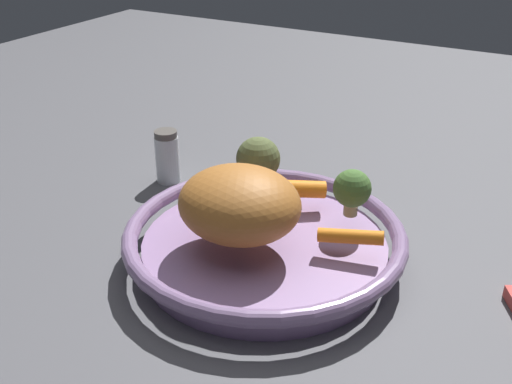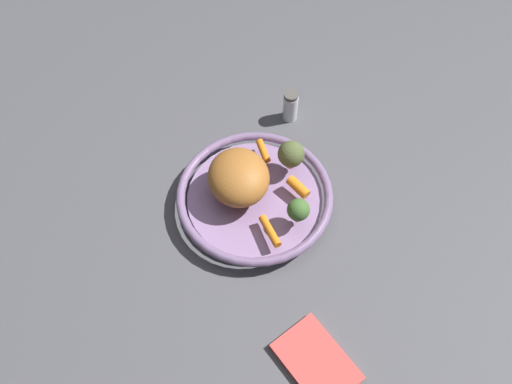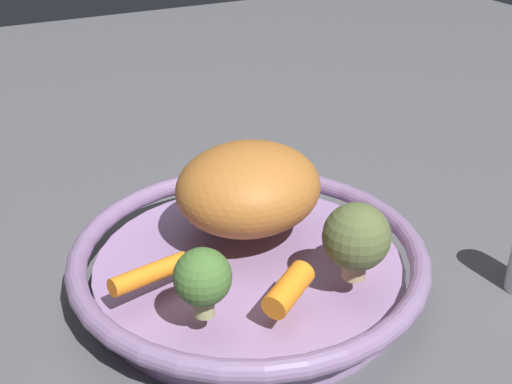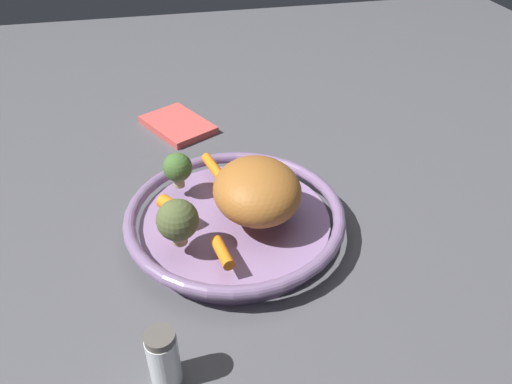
% 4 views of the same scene
% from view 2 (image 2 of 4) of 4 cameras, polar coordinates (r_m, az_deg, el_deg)
% --- Properties ---
extents(ground_plane, '(2.18, 2.18, 0.00)m').
position_cam_2_polar(ground_plane, '(1.05, -0.14, -1.33)').
color(ground_plane, '#4C4C51').
extents(serving_bowl, '(0.32, 0.32, 0.05)m').
position_cam_2_polar(serving_bowl, '(1.03, -0.15, -0.63)').
color(serving_bowl, '#8E709E').
rests_on(serving_bowl, ground_plane).
extents(roast_chicken_piece, '(0.14, 0.13, 0.08)m').
position_cam_2_polar(roast_chicken_piece, '(0.98, -1.99, 1.71)').
color(roast_chicken_piece, '#A66429').
rests_on(roast_chicken_piece, serving_bowl).
extents(baby_carrot_near_rim, '(0.07, 0.03, 0.02)m').
position_cam_2_polar(baby_carrot_near_rim, '(0.96, 1.59, -4.45)').
color(baby_carrot_near_rim, orange).
rests_on(baby_carrot_near_rim, serving_bowl).
extents(baby_carrot_center, '(0.06, 0.02, 0.02)m').
position_cam_2_polar(baby_carrot_center, '(1.06, 0.82, 4.70)').
color(baby_carrot_center, orange).
rests_on(baby_carrot_center, serving_bowl).
extents(baby_carrot_back, '(0.05, 0.05, 0.02)m').
position_cam_2_polar(baby_carrot_back, '(1.01, 4.81, 0.56)').
color(baby_carrot_back, orange).
rests_on(baby_carrot_back, serving_bowl).
extents(broccoli_floret_mid, '(0.06, 0.06, 0.07)m').
position_cam_2_polar(broccoli_floret_mid, '(1.02, 4.01, 4.30)').
color(broccoli_floret_mid, tan).
rests_on(broccoli_floret_mid, serving_bowl).
extents(broccoli_floret_small, '(0.04, 0.04, 0.06)m').
position_cam_2_polar(broccoli_floret_small, '(0.95, 4.84, -2.06)').
color(broccoli_floret_small, tan).
rests_on(broccoli_floret_small, serving_bowl).
extents(salt_shaker, '(0.03, 0.03, 0.08)m').
position_cam_2_polar(salt_shaker, '(1.16, 3.93, 9.72)').
color(salt_shaker, silver).
rests_on(salt_shaker, ground_plane).
extents(dish_towel, '(0.17, 0.15, 0.01)m').
position_cam_2_polar(dish_towel, '(0.93, 6.88, -18.65)').
color(dish_towel, '#D14C47').
rests_on(dish_towel, ground_plane).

